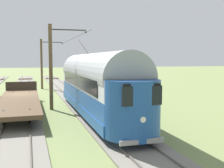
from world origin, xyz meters
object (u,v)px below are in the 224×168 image
object	(u,v)px
switch_stand	(74,84)
vintage_streetcar	(95,83)
catenary_pole_foreground	(42,63)
flatcar_adjacent	(19,100)
catenary_pole_mid_near	(52,65)

from	to	relation	value
switch_stand	vintage_streetcar	bearing A→B (deg)	85.64
catenary_pole_foreground	switch_stand	size ratio (longest dim) A/B	5.29
flatcar_adjacent	switch_stand	world-z (taller)	flatcar_adjacent
catenary_pole_mid_near	vintage_streetcar	bearing A→B (deg)	131.54
vintage_streetcar	catenary_pole_foreground	bearing A→B (deg)	-81.90
catenary_pole_foreground	catenary_pole_mid_near	size ratio (longest dim) A/B	1.00
vintage_streetcar	flatcar_adjacent	distance (m)	5.91
catenary_pole_foreground	catenary_pole_mid_near	bearing A→B (deg)	90.00
vintage_streetcar	switch_stand	world-z (taller)	vintage_streetcar
flatcar_adjacent	catenary_pole_foreground	bearing A→B (deg)	-98.61
vintage_streetcar	catenary_pole_foreground	xyz separation A→B (m)	(2.65, -18.67, 1.18)
vintage_streetcar	catenary_pole_foreground	distance (m)	18.89
vintage_streetcar	flatcar_adjacent	xyz separation A→B (m)	(5.07, -2.70, -1.40)
vintage_streetcar	switch_stand	xyz separation A→B (m)	(-1.31, -17.23, -1.56)
catenary_pole_foreground	catenary_pole_mid_near	xyz separation A→B (m)	(0.00, 15.67, 0.00)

